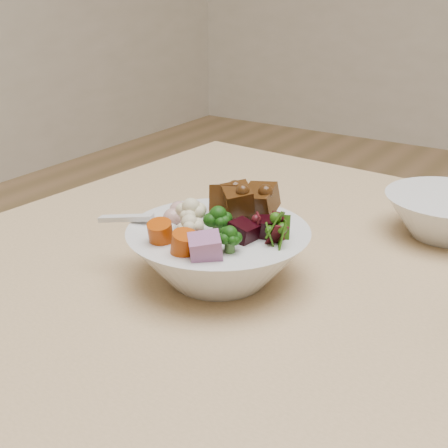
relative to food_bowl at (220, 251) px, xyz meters
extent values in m
cylinder|color=tan|center=(-0.25, 0.39, -0.39)|extent=(0.05, 0.05, 0.64)
sphere|color=black|center=(0.01, -0.01, 0.03)|extent=(0.03, 0.03, 0.03)
sphere|color=beige|center=(-0.02, -0.02, 0.04)|extent=(0.03, 0.03, 0.03)
cube|color=black|center=(0.05, 0.01, 0.03)|extent=(0.03, 0.03, 0.02)
cube|color=#8F5684|center=(0.02, -0.06, 0.03)|extent=(0.04, 0.04, 0.03)
cylinder|color=#A93804|center=(-0.03, -0.06, 0.03)|extent=(0.03, 0.03, 0.03)
sphere|color=tan|center=(-0.05, -0.01, 0.03)|extent=(0.02, 0.02, 0.02)
ellipsoid|color=silver|center=(-0.06, -0.02, 0.02)|extent=(0.04, 0.03, 0.01)
cube|color=silver|center=(-0.10, -0.03, 0.03)|extent=(0.06, 0.03, 0.01)
camera|label=1|loc=(0.32, -0.49, 0.27)|focal=50.00mm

